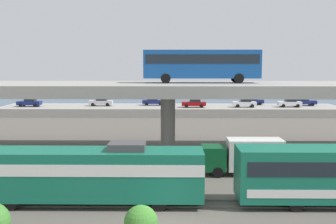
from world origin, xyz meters
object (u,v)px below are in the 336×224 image
transit_bus_on_overpass (202,63)px  parked_car_1 (30,102)px  parked_car_5 (303,102)px  service_truck_west (244,155)px  parked_car_4 (252,101)px  parked_car_7 (290,103)px  parked_car_3 (194,103)px  parked_car_0 (101,102)px  train_locomotive (77,172)px  parked_car_6 (154,101)px  parked_car_2 (244,103)px

transit_bus_on_overpass → parked_car_1: size_ratio=2.78×
parked_car_5 → service_truck_west: bearing=-112.8°
transit_bus_on_overpass → parked_car_5: size_ratio=2.56×
parked_car_4 → parked_car_7: 7.38m
parked_car_3 → parked_car_4: size_ratio=1.07×
transit_bus_on_overpass → parked_car_0: transit_bus_on_overpass is taller
parked_car_4 → transit_bus_on_overpass: bearing=-108.5°
train_locomotive → parked_car_6: size_ratio=3.79×
train_locomotive → parked_car_7: bearing=-119.3°
transit_bus_on_overpass → parked_car_6: size_ratio=2.79×
transit_bus_on_overpass → parked_car_2: (10.08, 32.47, -7.16)m
train_locomotive → parked_car_7: train_locomotive is taller
parked_car_0 → parked_car_7: same height
parked_car_2 → parked_car_0: bearing=-4.4°
train_locomotive → service_truck_west: (12.41, 7.74, -0.56)m
transit_bus_on_overpass → parked_car_7: 38.27m
parked_car_2 → parked_car_7: same height
parked_car_5 → parked_car_0: bearing=-178.7°
parked_car_7 → parked_car_4: bearing=-35.7°
parked_car_6 → parked_car_7: (25.15, -3.22, -0.00)m
parked_car_0 → parked_car_2: same height
parked_car_5 → parked_car_6: 28.43m
parked_car_1 → train_locomotive: bearing=112.2°
service_truck_west → parked_car_5: bearing=-112.8°
parked_car_5 → parked_car_7: same height
service_truck_west → parked_car_6: size_ratio=1.58×
parked_car_5 → parked_car_6: size_ratio=1.09×
train_locomotive → parked_car_1: size_ratio=3.78×
parked_car_2 → parked_car_1: bearing=-0.9°
parked_car_0 → parked_car_1: 13.16m
transit_bus_on_overpass → parked_car_5: bearing=58.5°
parked_car_2 → parked_car_3: size_ratio=0.97×
parked_car_5 → transit_bus_on_overpass: bearing=-121.5°
service_truck_west → parked_car_1: size_ratio=1.58×
parked_car_2 → service_truck_west: bearing=80.4°
parked_car_1 → parked_car_2: same height
parked_car_0 → parked_car_3: same height
parked_car_6 → parked_car_1: bearing=-172.9°
parked_car_2 → parked_car_5: 11.96m
service_truck_west → parked_car_0: 47.72m
train_locomotive → parked_car_6: train_locomotive is taller
parked_car_1 → parked_car_6: bearing=-172.9°
parked_car_3 → parked_car_4: (11.60, 5.05, -0.00)m
transit_bus_on_overpass → parked_car_3: size_ratio=2.75×
parked_car_1 → parked_car_0: bearing=-173.9°
service_truck_west → parked_car_2: 42.03m
parked_car_7 → service_truck_west: bearing=69.8°
service_truck_west → parked_car_4: size_ratio=1.66×
parked_car_0 → transit_bus_on_overpass: bearing=115.7°
parked_car_6 → parked_car_7: same height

